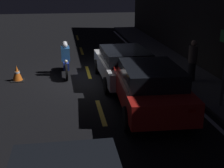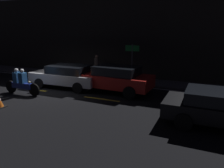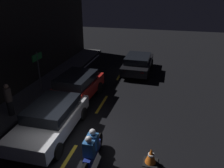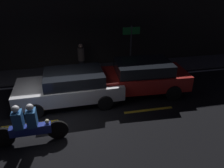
{
  "view_description": "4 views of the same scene",
  "coord_description": "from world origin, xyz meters",
  "px_view_note": "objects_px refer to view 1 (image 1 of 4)",
  "views": [
    {
      "loc": [
        12.32,
        -1.06,
        3.86
      ],
      "look_at": [
        3.87,
        0.29,
        1.03
      ],
      "focal_mm": 50.0,
      "sensor_mm": 36.0,
      "label": 1
    },
    {
      "loc": [
        8.21,
        -9.4,
        3.42
      ],
      "look_at": [
        4.12,
        -0.11,
        0.87
      ],
      "focal_mm": 35.0,
      "sensor_mm": 36.0,
      "label": 2
    },
    {
      "loc": [
        -6.39,
        -3.13,
        5.7
      ],
      "look_at": [
        3.41,
        -0.59,
        1.29
      ],
      "focal_mm": 35.0,
      "sensor_mm": 36.0,
      "label": 3
    },
    {
      "loc": [
        0.6,
        -6.81,
        4.84
      ],
      "look_at": [
        2.06,
        0.18,
        1.22
      ],
      "focal_mm": 35.0,
      "sensor_mm": 36.0,
      "label": 4
    }
  ],
  "objects_px": {
    "sedan_white": "(124,64)",
    "traffic_cone_near": "(17,74)",
    "taxi_red": "(149,86)",
    "pedestrian": "(192,61)",
    "motorcycle": "(66,59)"
  },
  "relations": [
    {
      "from": "taxi_red",
      "to": "pedestrian",
      "type": "distance_m",
      "value": 3.34
    },
    {
      "from": "sedan_white",
      "to": "motorcycle",
      "type": "bearing_deg",
      "value": 57.16
    },
    {
      "from": "motorcycle",
      "to": "pedestrian",
      "type": "relative_size",
      "value": 1.43
    },
    {
      "from": "sedan_white",
      "to": "motorcycle",
      "type": "xyz_separation_m",
      "value": [
        -1.4,
        -2.27,
        -0.07
      ]
    },
    {
      "from": "taxi_red",
      "to": "traffic_cone_near",
      "type": "relative_size",
      "value": 7.02
    },
    {
      "from": "sedan_white",
      "to": "taxi_red",
      "type": "distance_m",
      "value": 3.0
    },
    {
      "from": "taxi_red",
      "to": "motorcycle",
      "type": "distance_m",
      "value": 5.05
    },
    {
      "from": "motorcycle",
      "to": "traffic_cone_near",
      "type": "xyz_separation_m",
      "value": [
        0.63,
        -1.97,
        -0.36
      ]
    },
    {
      "from": "motorcycle",
      "to": "traffic_cone_near",
      "type": "relative_size",
      "value": 3.7
    },
    {
      "from": "sedan_white",
      "to": "traffic_cone_near",
      "type": "relative_size",
      "value": 6.87
    },
    {
      "from": "taxi_red",
      "to": "pedestrian",
      "type": "height_order",
      "value": "pedestrian"
    },
    {
      "from": "sedan_white",
      "to": "traffic_cone_near",
      "type": "distance_m",
      "value": 4.33
    },
    {
      "from": "pedestrian",
      "to": "motorcycle",
      "type": "bearing_deg",
      "value": -113.04
    },
    {
      "from": "sedan_white",
      "to": "taxi_red",
      "type": "relative_size",
      "value": 0.98
    },
    {
      "from": "taxi_red",
      "to": "traffic_cone_near",
      "type": "height_order",
      "value": "taxi_red"
    }
  ]
}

